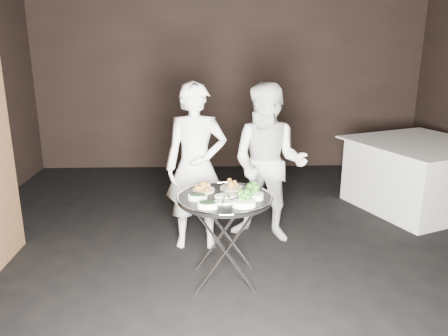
{
  "coord_description": "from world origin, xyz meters",
  "views": [
    {
      "loc": [
        -0.32,
        -3.38,
        1.94
      ],
      "look_at": [
        -0.2,
        0.08,
        0.95
      ],
      "focal_mm": 35.0,
      "sensor_mm": 36.0,
      "label": 1
    }
  ],
  "objects_px": {
    "waiter_left": "(196,167)",
    "dining_table": "(419,175)",
    "waiter_right": "(269,164)",
    "serving_tray": "(225,198)",
    "tray_stand": "(225,236)"
  },
  "relations": [
    {
      "from": "waiter_right",
      "to": "waiter_left",
      "type": "bearing_deg",
      "value": -149.43
    },
    {
      "from": "serving_tray",
      "to": "waiter_left",
      "type": "relative_size",
      "value": 0.48
    },
    {
      "from": "waiter_right",
      "to": "dining_table",
      "type": "height_order",
      "value": "waiter_right"
    },
    {
      "from": "waiter_right",
      "to": "dining_table",
      "type": "xyz_separation_m",
      "value": [
        1.94,
        0.81,
        -0.38
      ]
    },
    {
      "from": "dining_table",
      "to": "tray_stand",
      "type": "bearing_deg",
      "value": -145.73
    },
    {
      "from": "waiter_right",
      "to": "dining_table",
      "type": "relative_size",
      "value": 1.11
    },
    {
      "from": "waiter_left",
      "to": "dining_table",
      "type": "bearing_deg",
      "value": 20.17
    },
    {
      "from": "waiter_left",
      "to": "serving_tray",
      "type": "bearing_deg",
      "value": -69.78
    },
    {
      "from": "serving_tray",
      "to": "waiter_right",
      "type": "xyz_separation_m",
      "value": [
        0.47,
        0.83,
        0.05
      ]
    },
    {
      "from": "serving_tray",
      "to": "waiter_left",
      "type": "distance_m",
      "value": 0.75
    },
    {
      "from": "tray_stand",
      "to": "dining_table",
      "type": "relative_size",
      "value": 0.51
    },
    {
      "from": "waiter_left",
      "to": "waiter_right",
      "type": "xyz_separation_m",
      "value": [
        0.72,
        0.13,
        -0.01
      ]
    },
    {
      "from": "tray_stand",
      "to": "serving_tray",
      "type": "height_order",
      "value": "serving_tray"
    },
    {
      "from": "tray_stand",
      "to": "serving_tray",
      "type": "relative_size",
      "value": 0.94
    },
    {
      "from": "waiter_left",
      "to": "dining_table",
      "type": "relative_size",
      "value": 1.12
    }
  ]
}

